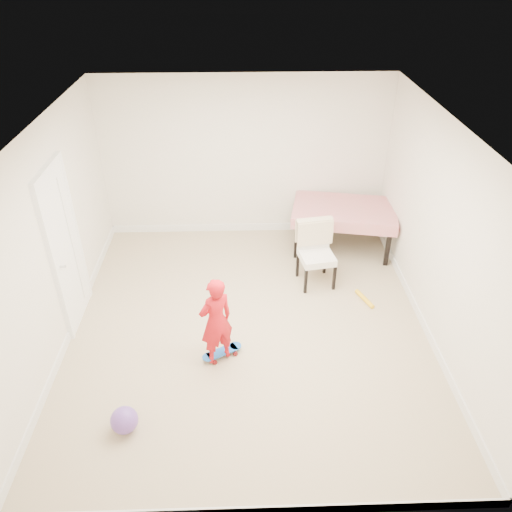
{
  "coord_description": "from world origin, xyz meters",
  "views": [
    {
      "loc": [
        -0.07,
        -4.92,
        4.26
      ],
      "look_at": [
        0.1,
        0.2,
        0.95
      ],
      "focal_mm": 35.0,
      "sensor_mm": 36.0,
      "label": 1
    }
  ],
  "objects_px": {
    "dining_table": "(342,228)",
    "dining_chair": "(317,255)",
    "balloon": "(124,420)",
    "skateboard": "(222,353)",
    "child": "(216,323)"
  },
  "relations": [
    {
      "from": "dining_table",
      "to": "dining_chair",
      "type": "bearing_deg",
      "value": -108.77
    },
    {
      "from": "dining_chair",
      "to": "balloon",
      "type": "bearing_deg",
      "value": -142.06
    },
    {
      "from": "dining_table",
      "to": "dining_chair",
      "type": "xyz_separation_m",
      "value": [
        -0.54,
        -0.95,
        0.11
      ]
    },
    {
      "from": "dining_table",
      "to": "balloon",
      "type": "height_order",
      "value": "dining_table"
    },
    {
      "from": "skateboard",
      "to": "balloon",
      "type": "height_order",
      "value": "balloon"
    },
    {
      "from": "dining_chair",
      "to": "skateboard",
      "type": "bearing_deg",
      "value": -141.6
    },
    {
      "from": "child",
      "to": "skateboard",
      "type": "bearing_deg",
      "value": -157.17
    },
    {
      "from": "child",
      "to": "balloon",
      "type": "distance_m",
      "value": 1.39
    },
    {
      "from": "balloon",
      "to": "child",
      "type": "bearing_deg",
      "value": 46.59
    },
    {
      "from": "dining_table",
      "to": "skateboard",
      "type": "xyz_separation_m",
      "value": [
        -1.85,
        -2.41,
        -0.33
      ]
    },
    {
      "from": "child",
      "to": "dining_table",
      "type": "bearing_deg",
      "value": -159.11
    },
    {
      "from": "skateboard",
      "to": "child",
      "type": "distance_m",
      "value": 0.53
    },
    {
      "from": "dining_chair",
      "to": "child",
      "type": "relative_size",
      "value": 0.84
    },
    {
      "from": "dining_chair",
      "to": "skateboard",
      "type": "height_order",
      "value": "dining_chair"
    },
    {
      "from": "dining_table",
      "to": "child",
      "type": "distance_m",
      "value": 3.13
    }
  ]
}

